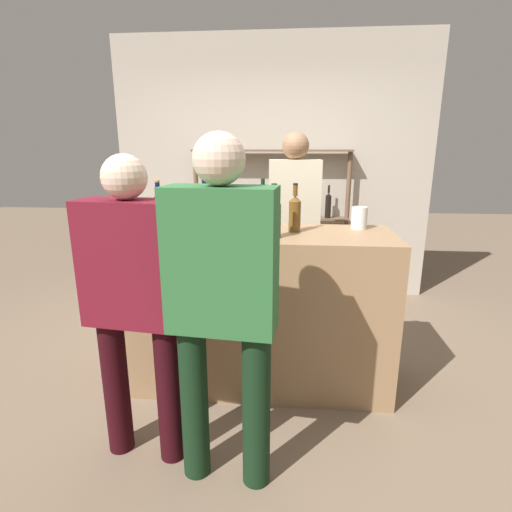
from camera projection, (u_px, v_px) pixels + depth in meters
name	position (u px, v px, depth m)	size (l,w,h in m)	color
ground_plane	(256.00, 377.00, 2.96)	(16.00, 16.00, 0.00)	#7A6651
bar_counter	(256.00, 309.00, 2.81)	(1.84, 0.67, 1.10)	#997551
back_wall	(272.00, 170.00, 4.45)	(3.44, 0.12, 2.80)	#B2A899
back_shelf	(271.00, 203.00, 4.36)	(1.70, 0.18, 1.62)	brown
counter_bottle_0	(205.00, 215.00, 2.52)	(0.08, 0.08, 0.36)	#0F1956
counter_bottle_1	(274.00, 217.00, 2.48)	(0.09, 0.09, 0.34)	black
counter_bottle_2	(295.00, 213.00, 2.66)	(0.08, 0.08, 0.32)	brown
counter_bottle_3	(263.00, 207.00, 2.85)	(0.07, 0.07, 0.34)	black
counter_bottle_4	(159.00, 213.00, 2.54)	(0.08, 0.08, 0.35)	#0F1956
wine_glass	(223.00, 209.00, 2.87)	(0.07, 0.07, 0.16)	silver
ice_bucket	(160.00, 214.00, 2.71)	(0.24, 0.24, 0.22)	#846647
cork_jar	(359.00, 218.00, 2.77)	(0.11, 0.11, 0.15)	silver
customer_center	(222.00, 295.00, 1.82)	(0.51, 0.26, 1.72)	black
customer_left	(134.00, 294.00, 2.00)	(0.51, 0.27, 1.62)	black
server_behind_counter	(294.00, 215.00, 3.61)	(0.47, 0.25, 1.78)	#575347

